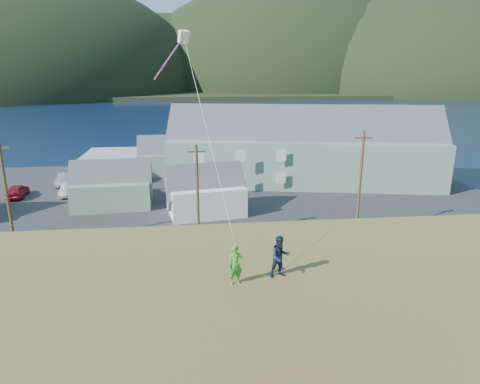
# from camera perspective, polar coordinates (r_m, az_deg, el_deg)

# --- Properties ---
(ground) EXTENTS (900.00, 900.00, 0.00)m
(ground) POSITION_cam_1_polar(r_m,az_deg,el_deg) (37.05, -5.57, -7.99)
(ground) COLOR #0A1638
(ground) RESTS_ON ground
(grass_strip) EXTENTS (110.00, 8.00, 0.10)m
(grass_strip) POSITION_cam_1_polar(r_m,az_deg,el_deg) (35.21, -5.53, -9.25)
(grass_strip) COLOR #4C3D19
(grass_strip) RESTS_ON ground
(waterfront_lot) EXTENTS (72.00, 36.00, 0.12)m
(waterfront_lot) POSITION_cam_1_polar(r_m,az_deg,el_deg) (53.00, -5.83, -0.39)
(waterfront_lot) COLOR #28282B
(waterfront_lot) RESTS_ON ground
(wharf) EXTENTS (26.00, 14.00, 0.90)m
(wharf) POSITION_cam_1_polar(r_m,az_deg,el_deg) (75.49, -10.59, 4.74)
(wharf) COLOR gray
(wharf) RESTS_ON ground
(far_shore) EXTENTS (900.00, 320.00, 2.00)m
(far_shore) POSITION_cam_1_polar(r_m,az_deg,el_deg) (364.07, -6.33, 13.94)
(far_shore) COLOR black
(far_shore) RESTS_ON ground
(far_hills) EXTENTS (760.00, 265.00, 143.00)m
(far_hills) POSITION_cam_1_polar(r_m,az_deg,el_deg) (315.48, 0.34, 13.87)
(far_hills) COLOR black
(far_hills) RESTS_ON ground
(lodge) EXTENTS (37.16, 16.64, 12.63)m
(lodge) POSITION_cam_1_polar(r_m,az_deg,el_deg) (58.17, 8.40, 5.87)
(lodge) COLOR gray
(lodge) RESTS_ON waterfront_lot
(shed_palegreen_near) EXTENTS (9.23, 6.16, 6.43)m
(shed_palegreen_near) POSITION_cam_1_polar(r_m,az_deg,el_deg) (49.95, -16.72, 0.79)
(shed_palegreen_near) COLOR slate
(shed_palegreen_near) RESTS_ON waterfront_lot
(shed_white) EXTENTS (9.01, 6.75, 6.55)m
(shed_white) POSITION_cam_1_polar(r_m,az_deg,el_deg) (45.51, -4.62, 0.06)
(shed_white) COLOR white
(shed_white) RESTS_ON waterfront_lot
(shed_palegreen_far) EXTENTS (10.52, 6.27, 6.93)m
(shed_palegreen_far) POSITION_cam_1_polar(r_m,az_deg,el_deg) (63.70, -8.84, 4.74)
(shed_palegreen_far) COLOR slate
(shed_palegreen_far) RESTS_ON waterfront_lot
(utility_poles) EXTENTS (30.15, 0.24, 9.82)m
(utility_poles) POSITION_cam_1_polar(r_m,az_deg,el_deg) (36.78, -6.05, -0.14)
(utility_poles) COLOR #47331E
(utility_poles) RESTS_ON waterfront_lot
(parked_cars) EXTENTS (25.03, 13.86, 1.58)m
(parked_cars) POSITION_cam_1_polar(r_m,az_deg,el_deg) (56.70, -15.12, 1.10)
(parked_cars) COLOR maroon
(parked_cars) RESTS_ON waterfront_lot
(kite_flyer_green) EXTENTS (0.63, 0.48, 1.56)m
(kite_flyer_green) POSITION_cam_1_polar(r_m,az_deg,el_deg) (16.42, -0.61, -9.71)
(kite_flyer_green) COLOR green
(kite_flyer_green) RESTS_ON hillside
(kite_flyer_navy) EXTENTS (0.94, 0.79, 1.70)m
(kite_flyer_navy) POSITION_cam_1_polar(r_m,az_deg,el_deg) (17.00, 5.38, -8.58)
(kite_flyer_navy) COLOR #172040
(kite_flyer_navy) RESTS_ON hillside
(kite_rig) EXTENTS (1.51, 3.29, 9.95)m
(kite_rig) POSITION_cam_1_polar(r_m,az_deg,el_deg) (20.42, -7.70, 19.13)
(kite_rig) COLOR #FBE5BF
(kite_rig) RESTS_ON ground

